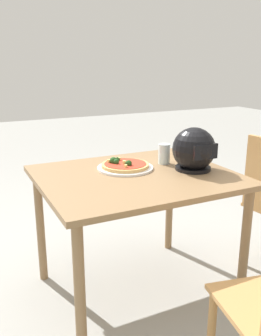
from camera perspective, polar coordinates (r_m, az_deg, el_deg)
ground_plane at (r=2.34m, az=0.78°, el=-18.53°), size 14.00×14.00×0.00m
dining_table at (r=2.04m, az=0.85°, el=-3.38°), size 1.05×0.89×0.74m
pizza_plate at (r=2.11m, az=-0.82°, el=0.03°), size 0.32×0.32×0.01m
pizza at (r=2.11m, az=-0.94°, el=0.52°), size 0.27×0.27×0.05m
motorcycle_helmet at (r=2.09m, az=9.80°, el=2.76°), size 0.24×0.24×0.24m
drinking_glass at (r=2.21m, az=5.22°, el=2.19°), size 0.07×0.07×0.12m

